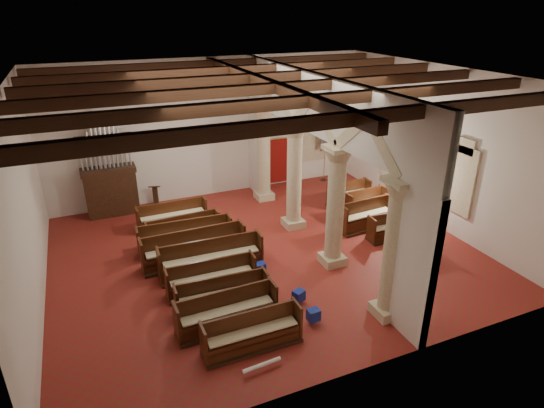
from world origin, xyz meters
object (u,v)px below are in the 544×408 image
(lectern, at_px, (156,198))
(processional_banner, at_px, (324,164))
(pipe_organ, at_px, (110,182))
(nave_pew_0, at_px, (252,337))
(aisle_pew_0, at_px, (414,245))

(lectern, height_order, processional_banner, processional_banner)
(pipe_organ, distance_m, nave_pew_0, 10.11)
(pipe_organ, height_order, aisle_pew_0, pipe_organ)
(lectern, bearing_deg, processional_banner, 19.28)
(pipe_organ, xyz_separation_m, nave_pew_0, (2.38, -9.77, -1.04))
(processional_banner, height_order, aisle_pew_0, processional_banner)
(nave_pew_0, bearing_deg, lectern, 94.00)
(pipe_organ, relative_size, nave_pew_0, 1.73)
(lectern, height_order, aisle_pew_0, lectern)
(lectern, relative_size, nave_pew_0, 0.43)
(pipe_organ, bearing_deg, processional_banner, -0.04)
(processional_banner, bearing_deg, lectern, 173.28)
(nave_pew_0, distance_m, aisle_pew_0, 7.20)
(processional_banner, relative_size, nave_pew_0, 1.05)
(aisle_pew_0, bearing_deg, lectern, 138.47)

